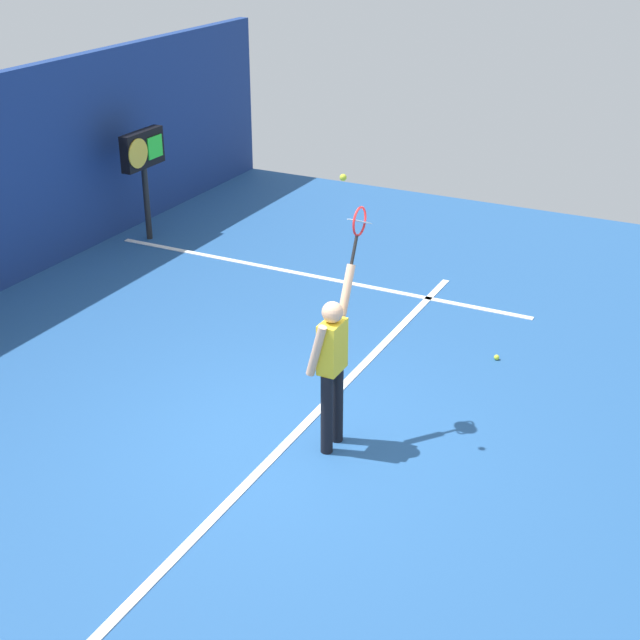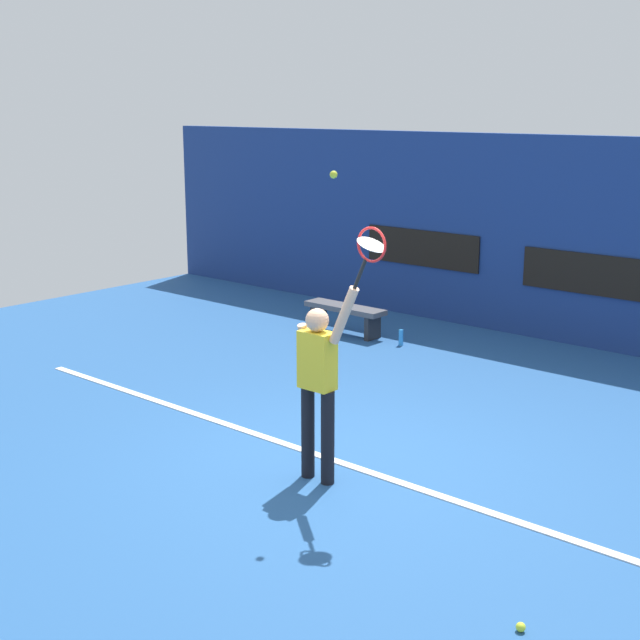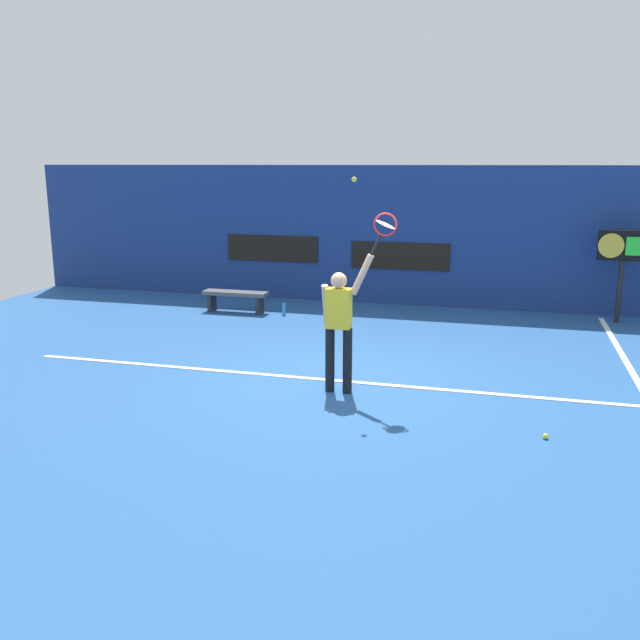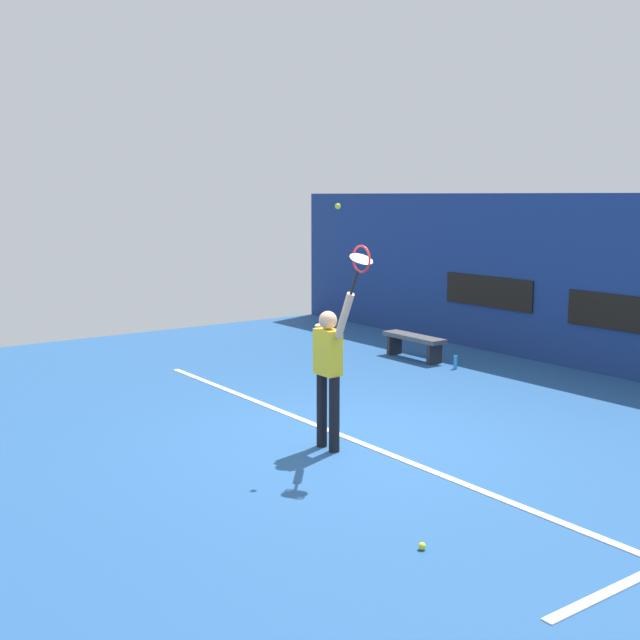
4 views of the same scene
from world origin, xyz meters
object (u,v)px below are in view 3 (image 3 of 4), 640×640
at_px(tennis_ball, 354,179).
at_px(court_bench, 235,297).
at_px(spare_ball, 546,436).
at_px(tennis_racket, 384,227).
at_px(scoreboard_clock, 623,250).
at_px(water_bottle, 284,309).
at_px(tennis_player, 339,322).

bearing_deg(tennis_ball, court_bench, 128.33).
bearing_deg(spare_ball, tennis_racket, 154.83).
bearing_deg(court_bench, tennis_racket, -48.56).
bearing_deg(court_bench, spare_ball, -42.06).
distance_m(scoreboard_clock, water_bottle, 6.88).
relative_size(tennis_player, spare_ball, 28.79).
relative_size(court_bench, spare_ball, 20.59).
bearing_deg(tennis_racket, court_bench, 131.44).
distance_m(tennis_racket, scoreboard_clock, 6.80).
bearing_deg(tennis_racket, water_bottle, 122.66).
distance_m(scoreboard_clock, court_bench, 7.90).
bearing_deg(court_bench, tennis_ball, -51.67).
relative_size(court_bench, water_bottle, 5.83).
height_order(tennis_ball, spare_ball, tennis_ball).
xyz_separation_m(tennis_player, tennis_ball, (0.19, -0.01, 1.91)).
bearing_deg(water_bottle, spare_ball, -47.68).
relative_size(tennis_player, tennis_racket, 3.16).
relative_size(tennis_ball, water_bottle, 0.28).
bearing_deg(water_bottle, court_bench, 180.00).
distance_m(tennis_player, tennis_racket, 1.43).
bearing_deg(water_bottle, tennis_racket, -57.34).
relative_size(tennis_racket, tennis_ball, 9.12).
height_order(court_bench, spare_ball, court_bench).
bearing_deg(scoreboard_clock, tennis_ball, -126.72).
xyz_separation_m(tennis_racket, court_bench, (-3.97, 4.50, -1.98)).
xyz_separation_m(scoreboard_clock, spare_ball, (-1.65, -6.59, -1.42)).
xyz_separation_m(water_bottle, spare_ball, (5.01, -5.50, -0.09)).
distance_m(tennis_racket, spare_ball, 3.27).
height_order(water_bottle, spare_ball, water_bottle).
height_order(court_bench, water_bottle, court_bench).
bearing_deg(spare_ball, scoreboard_clock, 75.92).
bearing_deg(tennis_ball, tennis_player, 176.17).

